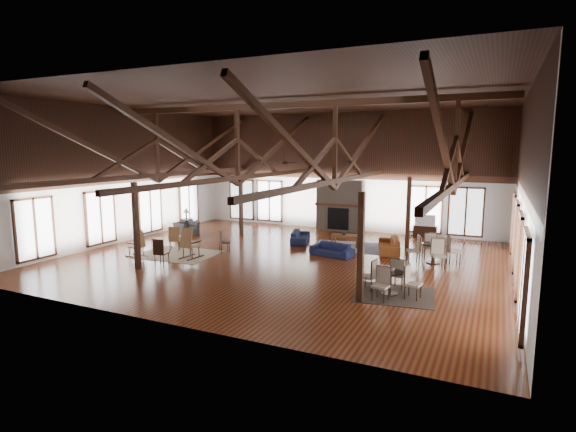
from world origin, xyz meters
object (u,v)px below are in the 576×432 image
at_px(sofa_navy_front, 332,250).
at_px(coffee_table, 346,236).
at_px(sofa_navy_left, 300,237).
at_px(tv_console, 425,231).
at_px(cafe_table_near, 390,279).
at_px(cafe_table_far, 433,250).
at_px(armchair, 186,229).
at_px(sofa_orange, 389,245).

relative_size(sofa_navy_front, coffee_table, 1.24).
height_order(sofa_navy_left, tv_console, tv_console).
bearing_deg(coffee_table, tv_console, 41.18).
height_order(sofa_navy_front, coffee_table, sofa_navy_front).
relative_size(sofa_navy_front, tv_console, 1.60).
bearing_deg(cafe_table_near, cafe_table_far, 81.36).
relative_size(coffee_table, armchair, 1.40).
bearing_deg(cafe_table_far, armchair, 177.66).
bearing_deg(cafe_table_near, coffee_table, 119.20).
relative_size(sofa_navy_front, sofa_navy_left, 0.95).
bearing_deg(tv_console, coffee_table, -127.61).
height_order(cafe_table_near, cafe_table_far, cafe_table_far).
bearing_deg(cafe_table_far, coffee_table, 160.27).
bearing_deg(cafe_table_near, armchair, 156.55).
xyz_separation_m(armchair, tv_console, (10.60, 4.51, -0.05)).
xyz_separation_m(sofa_orange, armchair, (-9.73, -0.64, 0.03)).
height_order(sofa_navy_front, tv_console, tv_console).
xyz_separation_m(cafe_table_near, cafe_table_far, (0.65, 4.28, 0.04)).
xyz_separation_m(coffee_table, cafe_table_near, (3.15, -5.64, 0.03)).
distance_m(sofa_navy_front, tv_console, 6.17).
xyz_separation_m(coffee_table, armchair, (-7.81, -0.89, -0.11)).
xyz_separation_m(armchair, cafe_table_near, (10.96, -4.76, 0.15)).
relative_size(sofa_navy_front, cafe_table_near, 0.94).
bearing_deg(coffee_table, sofa_navy_front, -99.86).
relative_size(cafe_table_near, tv_console, 1.70).
distance_m(sofa_navy_front, sofa_navy_left, 2.81).
bearing_deg(sofa_navy_left, cafe_table_near, -153.56).
relative_size(sofa_navy_front, armchair, 1.73).
bearing_deg(tv_console, sofa_navy_left, -142.83).
height_order(armchair, cafe_table_far, cafe_table_far).
distance_m(sofa_navy_left, cafe_table_near, 7.65).
distance_m(sofa_navy_front, armchair, 7.92).
bearing_deg(sofa_navy_left, tv_console, -69.79).
height_order(coffee_table, armchair, armchair).
bearing_deg(armchair, sofa_orange, -74.21).
height_order(sofa_orange, cafe_table_far, cafe_table_far).
distance_m(cafe_table_near, tv_console, 9.28).
relative_size(cafe_table_near, cafe_table_far, 0.93).
height_order(sofa_navy_front, cafe_table_far, cafe_table_far).
bearing_deg(sofa_navy_left, cafe_table_far, -119.16).
xyz_separation_m(sofa_navy_front, sofa_navy_left, (-2.15, 1.82, 0.01)).
height_order(coffee_table, tv_console, tv_console).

